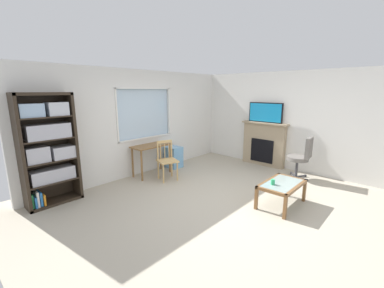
% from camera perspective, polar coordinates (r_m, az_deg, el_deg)
% --- Properties ---
extents(ground, '(6.48, 6.04, 0.02)m').
position_cam_1_polar(ground, '(4.73, 7.27, -13.22)').
color(ground, '#B2A893').
extents(wall_back_with_window, '(5.48, 0.15, 2.50)m').
position_cam_1_polar(wall_back_with_window, '(6.11, -12.12, 4.58)').
color(wall_back_with_window, silver).
rests_on(wall_back_with_window, ground).
extents(wall_right, '(0.12, 5.24, 2.50)m').
position_cam_1_polar(wall_right, '(6.81, 21.47, 5.00)').
color(wall_right, silver).
rests_on(wall_right, ground).
extents(bookshelf, '(0.90, 0.38, 2.00)m').
position_cam_1_polar(bookshelf, '(5.01, -30.52, -0.63)').
color(bookshelf, '#2D2319').
rests_on(bookshelf, ground).
extents(desk_under_window, '(0.95, 0.46, 0.74)m').
position_cam_1_polar(desk_under_window, '(5.98, -9.44, -1.39)').
color(desk_under_window, brown).
rests_on(desk_under_window, ground).
extents(wooden_chair, '(0.53, 0.52, 0.90)m').
position_cam_1_polar(wooden_chair, '(5.66, -5.86, -3.70)').
color(wooden_chair, tan).
rests_on(wooden_chair, ground).
extents(plastic_drawer_unit, '(0.35, 0.40, 0.56)m').
position_cam_1_polar(plastic_drawer_unit, '(6.59, -4.32, -3.03)').
color(plastic_drawer_unit, '#72ADDB').
rests_on(plastic_drawer_unit, ground).
extents(fireplace, '(0.26, 1.27, 1.19)m').
position_cam_1_polar(fireplace, '(6.99, 16.36, 0.06)').
color(fireplace, tan).
rests_on(fireplace, ground).
extents(tv, '(0.06, 0.94, 0.53)m').
position_cam_1_polar(tv, '(6.85, 16.72, 7.03)').
color(tv, black).
rests_on(tv, fireplace).
extents(office_chair, '(0.57, 0.58, 1.00)m').
position_cam_1_polar(office_chair, '(6.17, 24.18, -2.53)').
color(office_chair, slate).
rests_on(office_chair, ground).
extents(coffee_table, '(0.94, 0.56, 0.42)m').
position_cam_1_polar(coffee_table, '(4.70, 20.19, -9.22)').
color(coffee_table, '#8C9E99').
rests_on(coffee_table, ground).
extents(sippy_cup, '(0.07, 0.07, 0.09)m').
position_cam_1_polar(sippy_cup, '(4.53, 18.31, -8.39)').
color(sippy_cup, '#33B770').
rests_on(sippy_cup, coffee_table).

